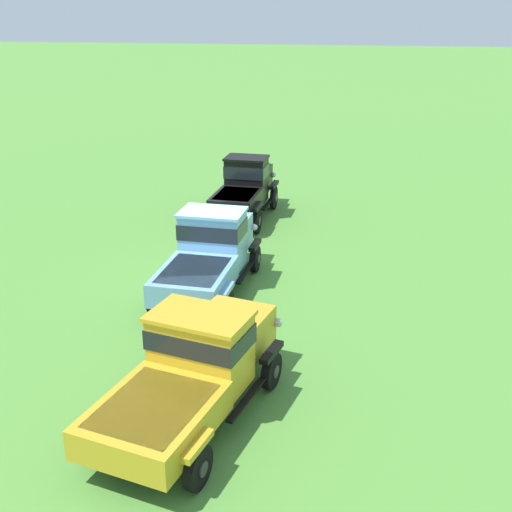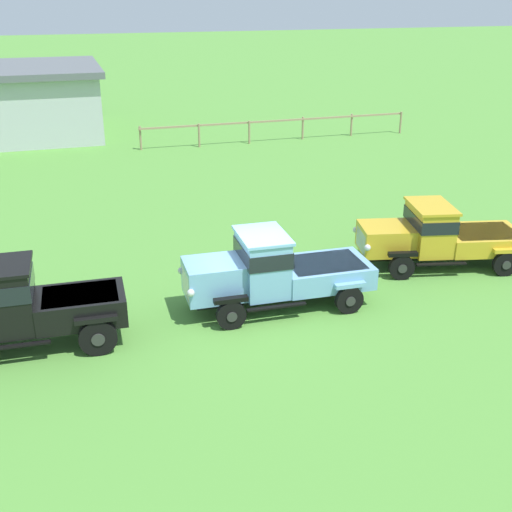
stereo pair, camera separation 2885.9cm
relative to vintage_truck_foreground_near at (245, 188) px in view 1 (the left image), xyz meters
name	(u,v)px [view 1 (the left image)]	position (x,y,z in m)	size (l,w,h in m)	color
ground_plane	(211,279)	(5.92, 0.18, -1.14)	(240.00, 240.00, 0.00)	#518E38
vintage_truck_foreground_near	(245,188)	(0.00, 0.00, 0.00)	(4.86, 2.01, 2.26)	black
vintage_truck_second_in_line	(210,251)	(6.47, 0.34, -0.07)	(5.29, 2.29, 2.17)	black
vintage_truck_midrow_center	(195,367)	(12.37, 1.55, -0.13)	(5.47, 3.09, 2.02)	black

